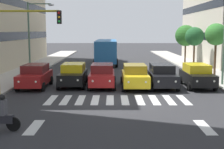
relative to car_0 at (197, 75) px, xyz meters
name	(u,v)px	position (x,y,z in m)	size (l,w,h in m)	color
ground_plane	(117,100)	(6.00, 4.43, -0.89)	(180.00, 180.00, 0.00)	#2D2D30
crosswalk_markings	(117,100)	(6.00, 4.43, -0.88)	(8.55, 2.80, 0.01)	silver
lane_arrow_0	(205,127)	(2.27, 9.93, -0.88)	(0.50, 2.20, 0.01)	silver
lane_arrow_1	(34,127)	(9.73, 9.93, -0.88)	(0.50, 2.20, 0.01)	silver
car_0	(197,75)	(0.00, 0.00, 0.00)	(2.02, 4.44, 1.72)	black
car_1	(162,76)	(2.63, 0.14, 0.00)	(2.02, 4.44, 1.72)	black
car_2	(135,76)	(4.66, 0.34, 0.00)	(2.02, 4.44, 1.72)	gold
car_3	(102,75)	(7.06, -0.04, 0.00)	(2.02, 4.44, 1.72)	maroon
car_4	(73,75)	(9.27, -0.44, 0.00)	(2.02, 4.44, 1.72)	black
car_5	(35,76)	(12.01, 0.23, 0.00)	(2.02, 4.44, 1.72)	maroon
bus_behind_traffic	(106,49)	(7.06, -16.52, 0.97)	(2.78, 10.50, 3.00)	#286BAD
motorcycle_with_rider	(1,116)	(10.97, 10.42, -0.24)	(1.70, 0.39, 1.57)	black
traffic_light_gantry	(15,40)	(11.96, 4.89, 2.78)	(3.90, 0.36, 5.50)	#AD991E
street_lamp_left	(220,22)	(-1.66, -0.41, 3.95)	(2.69, 0.28, 7.78)	#4C6B56
street_lamp_right	(33,31)	(13.65, -6.22, 3.32)	(2.49, 0.28, 6.63)	#4C6B56
street_tree_1	(216,35)	(-2.98, -5.14, 2.94)	(1.98, 1.98, 4.70)	#513823
street_tree_2	(195,37)	(-2.85, -12.07, 2.65)	(2.08, 2.08, 4.45)	#513823
street_tree_3	(186,36)	(-3.05, -17.19, 2.68)	(2.68, 2.68, 4.77)	#513823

